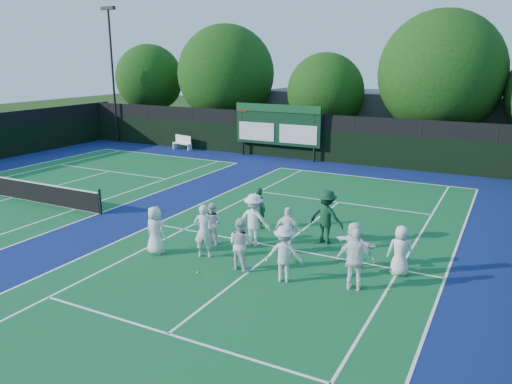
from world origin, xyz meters
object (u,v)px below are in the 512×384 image
at_px(bench, 183,142).
at_px(coach_left, 260,208).
at_px(scoreboard, 277,125).
at_px(tennis_net, 12,188).

distance_m(bench, coach_left, 18.15).
bearing_deg(scoreboard, coach_left, -67.50).
bearing_deg(tennis_net, scoreboard, 64.40).
bearing_deg(bench, tennis_net, -88.14).
relative_size(tennis_net, coach_left, 7.01).
relative_size(scoreboard, tennis_net, 0.53).
distance_m(scoreboard, tennis_net, 16.26).
bearing_deg(coach_left, bench, -22.70).
relative_size(scoreboard, coach_left, 3.72).
distance_m(tennis_net, coach_left, 12.49).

